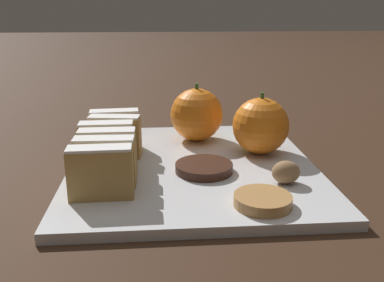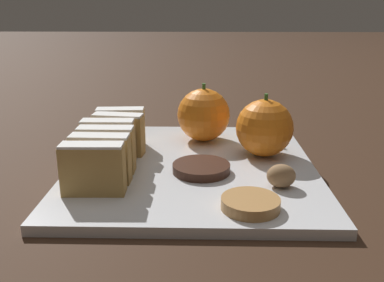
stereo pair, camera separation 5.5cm
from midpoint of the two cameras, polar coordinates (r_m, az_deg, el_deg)
The scene contains 14 objects.
ground_plane at distance 0.57m, azimuth -2.80°, elevation -4.09°, with size 6.00×6.00×0.00m, color #382316.
serving_platter at distance 0.56m, azimuth -2.81°, elevation -3.52°, with size 0.32×0.35×0.01m.
stollen_slice_front at distance 0.47m, azimuth -15.42°, elevation -4.17°, with size 0.07×0.02×0.06m.
stollen_slice_second at distance 0.50m, azimuth -14.68°, elevation -2.78°, with size 0.07×0.02×0.06m.
stollen_slice_third at distance 0.53m, azimuth -14.13°, elevation -1.55°, with size 0.07×0.02×0.06m.
stollen_slice_fourth at distance 0.56m, azimuth -14.08°, elevation -0.47°, with size 0.07×0.02×0.06m.
stollen_slice_fifth at distance 0.59m, azimuth -12.89°, elevation 0.54°, with size 0.07×0.03×0.06m.
stollen_slice_sixth at distance 0.62m, azimuth -12.76°, elevation 1.41°, with size 0.07×0.03×0.06m.
orange_near at distance 0.65m, azimuth -1.83°, elevation 3.50°, with size 0.08×0.08×0.09m.
orange_far at distance 0.59m, azimuth 6.52°, elevation 1.98°, with size 0.08×0.08×0.09m.
walnut at distance 0.50m, azimuth 9.35°, elevation -4.18°, with size 0.03×0.03×0.03m.
chocolate_cookie at distance 0.53m, azimuth -1.37°, elevation -3.62°, with size 0.07×0.07×0.01m.
gingerbread_cookie at distance 0.45m, azimuth 5.91°, elevation -7.97°, with size 0.06×0.06×0.01m.
evergreen_sprig at distance 0.67m, azimuth 5.65°, elevation 3.06°, with size 0.05×0.05×0.06m.
Camera 1 is at (-0.04, -0.53, 0.21)m, focal length 40.00 mm.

